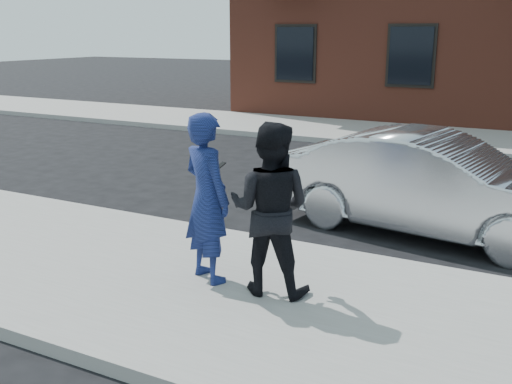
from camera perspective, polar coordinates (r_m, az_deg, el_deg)
The scene contains 6 objects.
ground at distance 6.27m, azimuth 18.28°, elevation -13.53°, with size 100.00×100.00×0.00m, color black.
near_sidewalk at distance 6.02m, azimuth 17.92°, elevation -13.97°, with size 50.00×3.50×0.15m, color gray.
near_curb at distance 7.64m, azimuth 20.35°, elevation -7.81°, with size 50.00×0.10×0.15m, color #999691.
silver_sedan at distance 9.12m, azimuth 16.46°, elevation 0.67°, with size 1.59×4.56×1.50m, color #B7BABF.
man_hoodie at distance 6.72m, azimuth -4.70°, elevation -0.57°, with size 0.83×0.71×1.93m.
man_peacoat at distance 6.38m, azimuth 1.34°, elevation -1.64°, with size 1.02×0.86×1.88m.
Camera 1 is at (0.72, -5.50, 2.92)m, focal length 42.00 mm.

